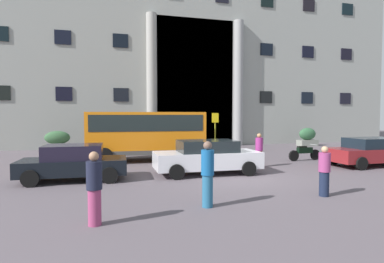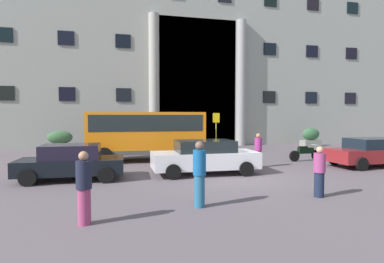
{
  "view_description": "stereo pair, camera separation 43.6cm",
  "coord_description": "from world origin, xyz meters",
  "px_view_note": "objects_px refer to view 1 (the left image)",
  "views": [
    {
      "loc": [
        -5.31,
        -12.42,
        2.55
      ],
      "look_at": [
        -0.62,
        4.93,
        1.63
      ],
      "focal_mm": 29.86,
      "sensor_mm": 36.0,
      "label": 1
    },
    {
      "loc": [
        -4.89,
        -12.53,
        2.55
      ],
      "look_at": [
        -0.62,
        4.93,
        1.63
      ],
      "focal_mm": 29.86,
      "sensor_mm": 36.0,
      "label": 2
    }
  ],
  "objects_px": {
    "hedge_planter_west": "(161,140)",
    "pedestrian_child_trailing": "(208,174)",
    "white_taxi_kerbside": "(74,162)",
    "pedestrian_man_crossing": "(324,171)",
    "parked_coupe_end": "(207,157)",
    "scooter_by_planter": "(304,152)",
    "motorcycle_far_end": "(190,156)",
    "parked_compact_extra": "(373,151)",
    "pedestrian_woman_with_bag": "(259,150)",
    "hedge_planter_entrance_right": "(57,142)",
    "pedestrian_man_red_shirt": "(94,188)",
    "hedge_planter_far_west": "(307,137)",
    "orange_minibus": "(146,132)",
    "bus_stop_sign": "(215,129)"
  },
  "relations": [
    {
      "from": "parked_coupe_end",
      "to": "pedestrian_woman_with_bag",
      "type": "height_order",
      "value": "pedestrian_woman_with_bag"
    },
    {
      "from": "hedge_planter_west",
      "to": "pedestrian_man_crossing",
      "type": "distance_m",
      "value": 14.57
    },
    {
      "from": "hedge_planter_entrance_right",
      "to": "hedge_planter_west",
      "type": "xyz_separation_m",
      "value": [
        7.01,
        -0.35,
        0.02
      ]
    },
    {
      "from": "motorcycle_far_end",
      "to": "pedestrian_woman_with_bag",
      "type": "distance_m",
      "value": 3.48
    },
    {
      "from": "hedge_planter_entrance_right",
      "to": "pedestrian_woman_with_bag",
      "type": "relative_size",
      "value": 1.03
    },
    {
      "from": "hedge_planter_far_west",
      "to": "parked_coupe_end",
      "type": "xyz_separation_m",
      "value": [
        -12.03,
        -10.03,
        0.03
      ]
    },
    {
      "from": "hedge_planter_west",
      "to": "white_taxi_kerbside",
      "type": "xyz_separation_m",
      "value": [
        -5.05,
        -9.65,
        -0.03
      ]
    },
    {
      "from": "hedge_planter_west",
      "to": "pedestrian_child_trailing",
      "type": "relative_size",
      "value": 0.89
    },
    {
      "from": "hedge_planter_entrance_right",
      "to": "hedge_planter_far_west",
      "type": "height_order",
      "value": "hedge_planter_far_west"
    },
    {
      "from": "hedge_planter_far_west",
      "to": "pedestrian_child_trailing",
      "type": "xyz_separation_m",
      "value": [
        -13.56,
        -14.83,
        0.21
      ]
    },
    {
      "from": "scooter_by_planter",
      "to": "hedge_planter_west",
      "type": "bearing_deg",
      "value": 129.71
    },
    {
      "from": "parked_coupe_end",
      "to": "scooter_by_planter",
      "type": "bearing_deg",
      "value": 21.37
    },
    {
      "from": "scooter_by_planter",
      "to": "hedge_planter_far_west",
      "type": "bearing_deg",
      "value": 49.67
    },
    {
      "from": "hedge_planter_west",
      "to": "pedestrian_woman_with_bag",
      "type": "relative_size",
      "value": 0.98
    },
    {
      "from": "orange_minibus",
      "to": "pedestrian_man_crossing",
      "type": "distance_m",
      "value": 10.44
    },
    {
      "from": "hedge_planter_entrance_right",
      "to": "pedestrian_man_red_shirt",
      "type": "xyz_separation_m",
      "value": [
        2.91,
        -15.54,
        0.14
      ]
    },
    {
      "from": "hedge_planter_west",
      "to": "parked_compact_extra",
      "type": "height_order",
      "value": "hedge_planter_west"
    },
    {
      "from": "motorcycle_far_end",
      "to": "parked_compact_extra",
      "type": "bearing_deg",
      "value": 0.85
    },
    {
      "from": "pedestrian_child_trailing",
      "to": "pedestrian_man_red_shirt",
      "type": "bearing_deg",
      "value": 174.11
    },
    {
      "from": "orange_minibus",
      "to": "pedestrian_child_trailing",
      "type": "height_order",
      "value": "orange_minibus"
    },
    {
      "from": "pedestrian_man_crossing",
      "to": "pedestrian_woman_with_bag",
      "type": "bearing_deg",
      "value": 73.88
    },
    {
      "from": "scooter_by_planter",
      "to": "pedestrian_man_red_shirt",
      "type": "xyz_separation_m",
      "value": [
        -11.04,
        -8.0,
        0.41
      ]
    },
    {
      "from": "bus_stop_sign",
      "to": "pedestrian_man_crossing",
      "type": "bearing_deg",
      "value": -90.83
    },
    {
      "from": "hedge_planter_far_west",
      "to": "scooter_by_planter",
      "type": "height_order",
      "value": "hedge_planter_far_west"
    },
    {
      "from": "orange_minibus",
      "to": "pedestrian_man_red_shirt",
      "type": "height_order",
      "value": "orange_minibus"
    },
    {
      "from": "bus_stop_sign",
      "to": "parked_compact_extra",
      "type": "distance_m",
      "value": 8.86
    },
    {
      "from": "hedge_planter_west",
      "to": "hedge_planter_far_west",
      "type": "bearing_deg",
      "value": 1.62
    },
    {
      "from": "parked_coupe_end",
      "to": "pedestrian_child_trailing",
      "type": "height_order",
      "value": "pedestrian_child_trailing"
    },
    {
      "from": "parked_compact_extra",
      "to": "motorcycle_far_end",
      "type": "relative_size",
      "value": 2.31
    },
    {
      "from": "pedestrian_man_crossing",
      "to": "parked_coupe_end",
      "type": "bearing_deg",
      "value": 107.61
    },
    {
      "from": "orange_minibus",
      "to": "bus_stop_sign",
      "type": "bearing_deg",
      "value": 19.52
    },
    {
      "from": "bus_stop_sign",
      "to": "pedestrian_child_trailing",
      "type": "bearing_deg",
      "value": -110.3
    },
    {
      "from": "orange_minibus",
      "to": "hedge_planter_far_west",
      "type": "relative_size",
      "value": 4.12
    },
    {
      "from": "hedge_planter_entrance_right",
      "to": "parked_coupe_end",
      "type": "distance_m",
      "value": 12.47
    },
    {
      "from": "hedge_planter_west",
      "to": "parked_coupe_end",
      "type": "bearing_deg",
      "value": -87.58
    },
    {
      "from": "hedge_planter_far_west",
      "to": "motorcycle_far_end",
      "type": "bearing_deg",
      "value": -148.14
    },
    {
      "from": "bus_stop_sign",
      "to": "pedestrian_child_trailing",
      "type": "xyz_separation_m",
      "value": [
        -4.07,
        -11.0,
        -0.73
      ]
    },
    {
      "from": "white_taxi_kerbside",
      "to": "pedestrian_child_trailing",
      "type": "bearing_deg",
      "value": -48.99
    },
    {
      "from": "orange_minibus",
      "to": "parked_compact_extra",
      "type": "height_order",
      "value": "orange_minibus"
    },
    {
      "from": "motorcycle_far_end",
      "to": "pedestrian_woman_with_bag",
      "type": "relative_size",
      "value": 1.2
    },
    {
      "from": "hedge_planter_far_west",
      "to": "hedge_planter_west",
      "type": "height_order",
      "value": "hedge_planter_west"
    },
    {
      "from": "motorcycle_far_end",
      "to": "hedge_planter_far_west",
      "type": "bearing_deg",
      "value": 48.54
    },
    {
      "from": "white_taxi_kerbside",
      "to": "pedestrian_child_trailing",
      "type": "relative_size",
      "value": 2.21
    },
    {
      "from": "hedge_planter_far_west",
      "to": "pedestrian_woman_with_bag",
      "type": "relative_size",
      "value": 0.94
    },
    {
      "from": "white_taxi_kerbside",
      "to": "pedestrian_man_red_shirt",
      "type": "height_order",
      "value": "pedestrian_man_red_shirt"
    },
    {
      "from": "parked_coupe_end",
      "to": "pedestrian_man_crossing",
      "type": "height_order",
      "value": "pedestrian_man_crossing"
    },
    {
      "from": "parked_coupe_end",
      "to": "pedestrian_man_red_shirt",
      "type": "relative_size",
      "value": 2.65
    },
    {
      "from": "parked_compact_extra",
      "to": "pedestrian_man_crossing",
      "type": "relative_size",
      "value": 2.93
    },
    {
      "from": "bus_stop_sign",
      "to": "scooter_by_planter",
      "type": "xyz_separation_m",
      "value": [
        3.99,
        -3.72,
        -1.2
      ]
    },
    {
      "from": "pedestrian_child_trailing",
      "to": "pedestrian_woman_with_bag",
      "type": "xyz_separation_m",
      "value": [
        4.56,
        5.87,
        -0.09
      ]
    }
  ]
}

